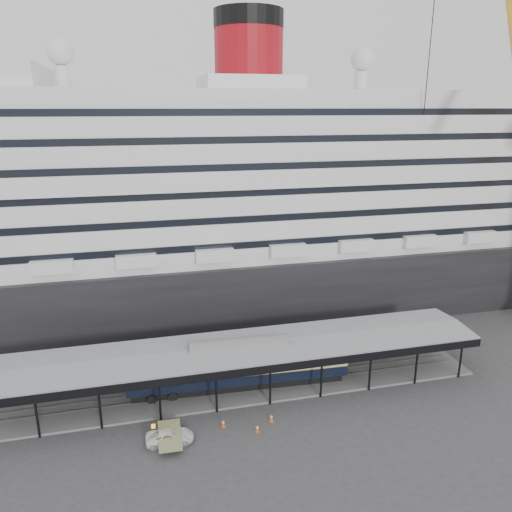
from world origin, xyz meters
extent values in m
plane|color=#353537|center=(0.00, 0.00, 0.00)|extent=(200.00, 200.00, 0.00)
cube|color=black|center=(0.00, 32.00, 5.00)|extent=(130.00, 30.00, 10.00)
cylinder|color=maroon|center=(8.00, 32.00, 37.40)|extent=(10.00, 10.00, 9.00)
cylinder|color=black|center=(8.00, 32.00, 42.65)|extent=(10.10, 10.10, 2.50)
sphere|color=silver|center=(-18.00, 32.00, 37.70)|extent=(3.60, 3.60, 3.60)
sphere|color=silver|center=(26.00, 32.00, 37.70)|extent=(3.60, 3.60, 3.60)
cube|color=slate|center=(0.00, 5.00, 0.12)|extent=(56.00, 8.00, 0.24)
cube|color=slate|center=(0.00, 4.28, 0.28)|extent=(54.00, 0.08, 0.10)
cube|color=slate|center=(0.00, 5.72, 0.28)|extent=(54.00, 0.08, 0.10)
cube|color=black|center=(0.00, 0.50, 4.45)|extent=(56.00, 0.18, 0.90)
cube|color=black|center=(0.00, 9.50, 4.45)|extent=(56.00, 0.18, 0.90)
cube|color=slate|center=(0.00, 5.00, 5.18)|extent=(56.00, 9.00, 0.24)
cylinder|color=black|center=(30.26, 20.24, 23.60)|extent=(0.12, 0.12, 47.21)
imported|color=white|center=(-8.05, -2.92, 0.63)|extent=(4.59, 2.25, 1.26)
cube|color=black|center=(0.37, 5.00, 0.63)|extent=(23.68, 3.86, 0.79)
cube|color=black|center=(0.37, 5.00, 1.64)|extent=(24.82, 4.36, 1.23)
cube|color=beige|center=(0.37, 5.00, 2.99)|extent=(24.82, 4.40, 1.46)
cube|color=black|center=(0.37, 5.00, 3.94)|extent=(24.82, 4.36, 0.45)
cube|color=#D8500C|center=(0.39, -3.39, 0.02)|extent=(0.50, 0.50, 0.03)
cone|color=#D8500C|center=(0.39, -3.39, 0.41)|extent=(0.42, 0.42, 0.78)
cylinder|color=white|center=(0.39, -3.39, 0.49)|extent=(0.25, 0.25, 0.15)
cube|color=#F5480D|center=(-2.71, -1.77, 0.02)|extent=(0.55, 0.55, 0.03)
cone|color=#F5480D|center=(-2.71, -1.77, 0.43)|extent=(0.47, 0.47, 0.82)
cylinder|color=white|center=(-2.71, -1.77, 0.51)|extent=(0.26, 0.26, 0.16)
cube|color=#DD5A0C|center=(2.19, -2.05, 0.02)|extent=(0.52, 0.52, 0.03)
cone|color=#DD5A0C|center=(2.19, -2.05, 0.43)|extent=(0.44, 0.44, 0.81)
cylinder|color=white|center=(2.19, -2.05, 0.50)|extent=(0.26, 0.26, 0.16)
camera|label=1|loc=(-9.89, -44.03, 30.63)|focal=35.00mm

